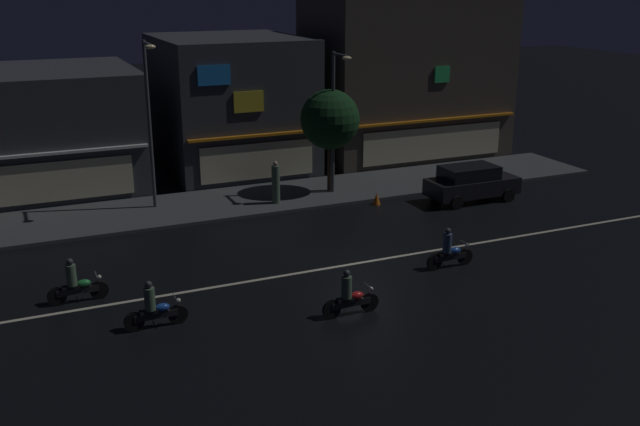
{
  "coord_description": "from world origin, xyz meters",
  "views": [
    {
      "loc": [
        -11.28,
        -22.07,
        9.89
      ],
      "look_at": [
        -1.13,
        1.03,
        1.77
      ],
      "focal_mm": 40.87,
      "sensor_mm": 36.0,
      "label": 1
    }
  ],
  "objects_px": {
    "streetlamp_mid": "(149,112)",
    "parked_car_near_kerb": "(471,182)",
    "streetlamp_east": "(335,111)",
    "motorcycle_trailing_far": "(349,296)",
    "pedestrian_on_sidewalk": "(276,184)",
    "traffic_cone": "(377,199)",
    "motorcycle_lead": "(76,284)",
    "motorcycle_following": "(449,251)",
    "motorcycle_opposite_lane": "(154,308)"
  },
  "relations": [
    {
      "from": "motorcycle_following",
      "to": "traffic_cone",
      "type": "xyz_separation_m",
      "value": [
        1.27,
        7.88,
        -0.36
      ]
    },
    {
      "from": "streetlamp_east",
      "to": "parked_car_near_kerb",
      "type": "bearing_deg",
      "value": -30.82
    },
    {
      "from": "streetlamp_mid",
      "to": "traffic_cone",
      "type": "xyz_separation_m",
      "value": [
        9.49,
        -3.08,
        -4.17
      ]
    },
    {
      "from": "pedestrian_on_sidewalk",
      "to": "motorcycle_lead",
      "type": "xyz_separation_m",
      "value": [
        -9.51,
        -7.24,
        -0.42
      ]
    },
    {
      "from": "streetlamp_mid",
      "to": "motorcycle_lead",
      "type": "xyz_separation_m",
      "value": [
        -4.32,
        -8.67,
        -3.81
      ]
    },
    {
      "from": "parked_car_near_kerb",
      "to": "motorcycle_lead",
      "type": "xyz_separation_m",
      "value": [
        -18.13,
        -4.37,
        -0.24
      ]
    },
    {
      "from": "motorcycle_opposite_lane",
      "to": "traffic_cone",
      "type": "bearing_deg",
      "value": -149.36
    },
    {
      "from": "streetlamp_east",
      "to": "pedestrian_on_sidewalk",
      "type": "xyz_separation_m",
      "value": [
        -3.14,
        -0.4,
        -3.03
      ]
    },
    {
      "from": "streetlamp_east",
      "to": "motorcycle_following",
      "type": "relative_size",
      "value": 3.49
    },
    {
      "from": "streetlamp_east",
      "to": "motorcycle_lead",
      "type": "height_order",
      "value": "streetlamp_east"
    },
    {
      "from": "streetlamp_mid",
      "to": "traffic_cone",
      "type": "height_order",
      "value": "streetlamp_mid"
    },
    {
      "from": "motorcycle_lead",
      "to": "streetlamp_east",
      "type": "bearing_deg",
      "value": 33.46
    },
    {
      "from": "streetlamp_east",
      "to": "motorcycle_trailing_far",
      "type": "height_order",
      "value": "streetlamp_east"
    },
    {
      "from": "motorcycle_following",
      "to": "motorcycle_opposite_lane",
      "type": "relative_size",
      "value": 1.0
    },
    {
      "from": "motorcycle_lead",
      "to": "motorcycle_following",
      "type": "bearing_deg",
      "value": -8.08
    },
    {
      "from": "motorcycle_following",
      "to": "motorcycle_trailing_far",
      "type": "height_order",
      "value": "same"
    },
    {
      "from": "motorcycle_lead",
      "to": "traffic_cone",
      "type": "xyz_separation_m",
      "value": [
        13.82,
        5.58,
        -0.36
      ]
    },
    {
      "from": "streetlamp_mid",
      "to": "motorcycle_opposite_lane",
      "type": "distance_m",
      "value": 12.33
    },
    {
      "from": "streetlamp_east",
      "to": "pedestrian_on_sidewalk",
      "type": "relative_size",
      "value": 3.39
    },
    {
      "from": "streetlamp_mid",
      "to": "streetlamp_east",
      "type": "bearing_deg",
      "value": -6.97
    },
    {
      "from": "motorcycle_lead",
      "to": "parked_car_near_kerb",
      "type": "bearing_deg",
      "value": 15.86
    },
    {
      "from": "motorcycle_trailing_far",
      "to": "streetlamp_mid",
      "type": "bearing_deg",
      "value": -70.19
    },
    {
      "from": "motorcycle_lead",
      "to": "traffic_cone",
      "type": "relative_size",
      "value": 3.45
    },
    {
      "from": "motorcycle_trailing_far",
      "to": "motorcycle_lead",
      "type": "bearing_deg",
      "value": -24.17
    },
    {
      "from": "streetlamp_mid",
      "to": "pedestrian_on_sidewalk",
      "type": "distance_m",
      "value": 6.36
    },
    {
      "from": "motorcycle_lead",
      "to": "motorcycle_opposite_lane",
      "type": "relative_size",
      "value": 1.0
    },
    {
      "from": "motorcycle_lead",
      "to": "motorcycle_opposite_lane",
      "type": "distance_m",
      "value": 3.4
    },
    {
      "from": "motorcycle_trailing_far",
      "to": "traffic_cone",
      "type": "bearing_deg",
      "value": -116.31
    },
    {
      "from": "streetlamp_mid",
      "to": "parked_car_near_kerb",
      "type": "distance_m",
      "value": 14.9
    },
    {
      "from": "parked_car_near_kerb",
      "to": "streetlamp_east",
      "type": "bearing_deg",
      "value": -30.82
    },
    {
      "from": "streetlamp_east",
      "to": "motorcycle_trailing_far",
      "type": "xyz_separation_m",
      "value": [
        -5.06,
        -12.01,
        -3.45
      ]
    },
    {
      "from": "motorcycle_lead",
      "to": "pedestrian_on_sidewalk",
      "type": "bearing_deg",
      "value": 39.6
    },
    {
      "from": "motorcycle_following",
      "to": "motorcycle_trailing_far",
      "type": "xyz_separation_m",
      "value": [
        -4.96,
        -2.07,
        0.0
      ]
    },
    {
      "from": "traffic_cone",
      "to": "motorcycle_following",
      "type": "bearing_deg",
      "value": -99.14
    },
    {
      "from": "pedestrian_on_sidewalk",
      "to": "motorcycle_opposite_lane",
      "type": "bearing_deg",
      "value": 99.12
    },
    {
      "from": "streetlamp_east",
      "to": "traffic_cone",
      "type": "xyz_separation_m",
      "value": [
        1.17,
        -2.07,
        -3.81
      ]
    },
    {
      "from": "streetlamp_east",
      "to": "motorcycle_opposite_lane",
      "type": "height_order",
      "value": "streetlamp_east"
    },
    {
      "from": "parked_car_near_kerb",
      "to": "motorcycle_trailing_far",
      "type": "distance_m",
      "value": 13.7
    },
    {
      "from": "pedestrian_on_sidewalk",
      "to": "parked_car_near_kerb",
      "type": "bearing_deg",
      "value": -152.23
    },
    {
      "from": "pedestrian_on_sidewalk",
      "to": "motorcycle_opposite_lane",
      "type": "height_order",
      "value": "pedestrian_on_sidewalk"
    },
    {
      "from": "pedestrian_on_sidewalk",
      "to": "motorcycle_trailing_far",
      "type": "xyz_separation_m",
      "value": [
        -1.92,
        -11.61,
        -0.42
      ]
    },
    {
      "from": "pedestrian_on_sidewalk",
      "to": "motorcycle_trailing_far",
      "type": "distance_m",
      "value": 11.78
    },
    {
      "from": "streetlamp_east",
      "to": "parked_car_near_kerb",
      "type": "xyz_separation_m",
      "value": [
        5.49,
        -3.27,
        -3.21
      ]
    },
    {
      "from": "motorcycle_lead",
      "to": "motorcycle_trailing_far",
      "type": "bearing_deg",
      "value": -27.63
    },
    {
      "from": "motorcycle_lead",
      "to": "streetlamp_mid",
      "type": "bearing_deg",
      "value": 65.78
    },
    {
      "from": "pedestrian_on_sidewalk",
      "to": "traffic_cone",
      "type": "height_order",
      "value": "pedestrian_on_sidewalk"
    },
    {
      "from": "traffic_cone",
      "to": "streetlamp_mid",
      "type": "bearing_deg",
      "value": 162.0
    },
    {
      "from": "traffic_cone",
      "to": "pedestrian_on_sidewalk",
      "type": "bearing_deg",
      "value": 158.9
    },
    {
      "from": "motorcycle_following",
      "to": "motorcycle_opposite_lane",
      "type": "height_order",
      "value": "same"
    },
    {
      "from": "motorcycle_trailing_far",
      "to": "motorcycle_following",
      "type": "bearing_deg",
      "value": -151.63
    }
  ]
}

